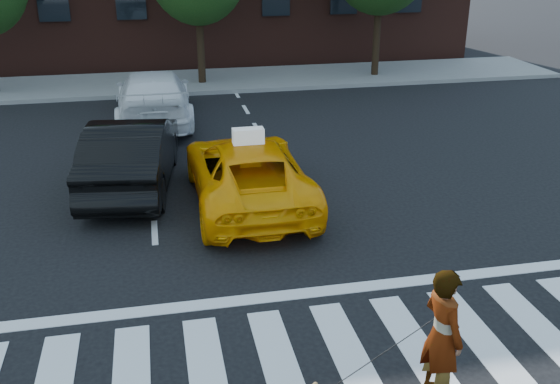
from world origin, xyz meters
name	(u,v)px	position (x,y,z in m)	size (l,w,h in m)	color
ground	(278,360)	(0.00, 0.00, 0.00)	(120.00, 120.00, 0.00)	black
crosswalk	(278,360)	(0.00, 0.00, 0.01)	(13.00, 2.40, 0.01)	silver
stop_line	(258,298)	(0.00, 1.60, 0.01)	(12.00, 0.30, 0.01)	silver
sidewalk_far	(189,82)	(0.00, 17.50, 0.07)	(30.00, 4.00, 0.15)	slate
taxi	(248,172)	(0.46, 5.52, 0.71)	(2.37, 5.14, 1.43)	#FFA005
black_sedan	(132,153)	(-2.00, 7.00, 0.81)	(1.72, 4.94, 1.63)	black
white_suv	(154,97)	(-1.40, 12.33, 0.80)	(2.25, 5.53, 1.60)	white
woman	(442,335)	(1.84, -1.10, 0.92)	(0.67, 0.44, 1.83)	#999999
taxi_sign	(248,136)	(0.46, 5.32, 1.59)	(0.65, 0.28, 0.32)	white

